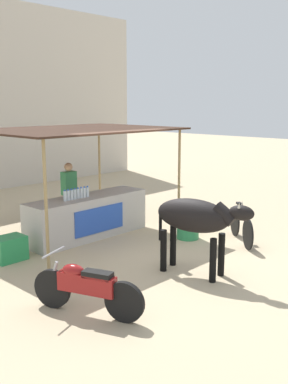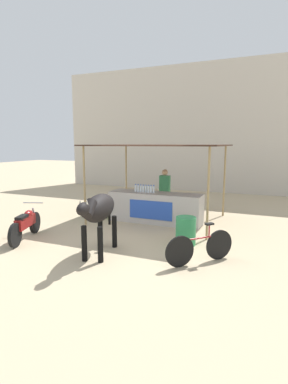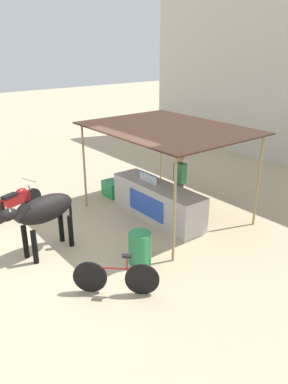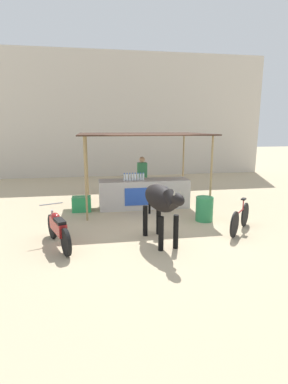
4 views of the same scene
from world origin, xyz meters
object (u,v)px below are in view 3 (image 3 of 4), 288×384
object	(u,v)px
cooler_box	(112,189)
water_barrel	(140,248)
vendor_behind_counter	(180,183)
motorcycle_parked	(16,201)
bicycle_leaning	(116,277)
cow	(43,212)
stall_counter	(157,201)

from	to	relation	value
cooler_box	water_barrel	size ratio (longest dim) A/B	0.84
vendor_behind_counter	motorcycle_parked	size ratio (longest dim) A/B	0.96
vendor_behind_counter	bicycle_leaning	xyz separation A→B (m)	(2.01, -3.52, -0.50)
bicycle_leaning	cow	bearing A→B (deg)	-169.65
cooler_box	water_barrel	world-z (taller)	water_barrel
cow	bicycle_leaning	world-z (taller)	cow
water_barrel	vendor_behind_counter	bearing A→B (deg)	119.69
cooler_box	motorcycle_parked	bearing A→B (deg)	-98.64
vendor_behind_counter	cow	world-z (taller)	vendor_behind_counter
stall_counter	water_barrel	distance (m)	2.29
water_barrel	motorcycle_parked	distance (m)	4.18
cooler_box	motorcycle_parked	size ratio (longest dim) A/B	0.35
vendor_behind_counter	water_barrel	bearing A→B (deg)	-60.31
bicycle_leaning	vendor_behind_counter	bearing A→B (deg)	119.79
vendor_behind_counter	water_barrel	world-z (taller)	vendor_behind_counter
stall_counter	bicycle_leaning	size ratio (longest dim) A/B	2.39
cow	motorcycle_parked	distance (m)	2.45
cow	motorcycle_parked	xyz separation A→B (m)	(-2.37, 0.20, -0.60)
stall_counter	cooler_box	world-z (taller)	stall_counter
stall_counter	cow	world-z (taller)	cow
vendor_behind_counter	motorcycle_parked	bearing A→B (deg)	-124.64
cooler_box	cow	world-z (taller)	cow
motorcycle_parked	bicycle_leaning	bearing A→B (deg)	2.55
water_barrel	stall_counter	bearing A→B (deg)	130.36
stall_counter	water_barrel	xyz separation A→B (m)	(1.48, -1.74, -0.12)
stall_counter	cow	bearing A→B (deg)	-92.68
stall_counter	bicycle_leaning	xyz separation A→B (m)	(2.07, -2.77, -0.13)
vendor_behind_counter	water_barrel	xyz separation A→B (m)	(1.42, -2.49, -0.49)
water_barrel	cow	distance (m)	2.27
motorcycle_parked	water_barrel	bearing A→B (deg)	17.09
water_barrel	cow	xyz separation A→B (m)	(-1.63, -1.43, 0.68)
water_barrel	motorcycle_parked	world-z (taller)	motorcycle_parked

